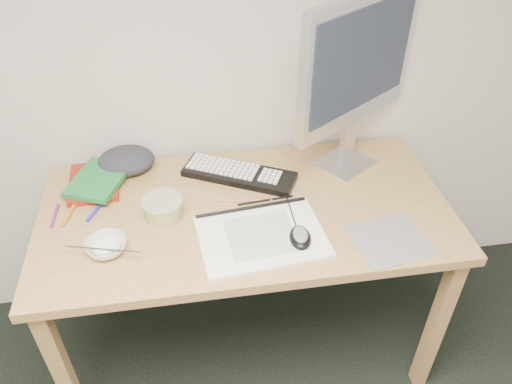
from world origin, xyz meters
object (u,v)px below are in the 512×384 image
monitor (358,65)px  rice_bowl (107,247)px  keyboard (239,174)px  desk (246,226)px  sketchpad (262,236)px

monitor → rice_bowl: monitor is taller
rice_bowl → keyboard: bearing=35.0°
keyboard → rice_bowl: bearing=-117.7°
desk → keyboard: size_ratio=3.38×
sketchpad → desk: bearing=95.7°
desk → rice_bowl: size_ratio=11.09×
keyboard → monitor: (0.41, 0.02, 0.39)m
desk → keyboard: 0.20m
desk → sketchpad: 0.18m
rice_bowl → monitor: bearing=21.5°
sketchpad → rice_bowl: (-0.48, 0.02, 0.01)m
monitor → rice_bowl: 1.01m
desk → monitor: 0.67m
desk → rice_bowl: rice_bowl is taller
keyboard → rice_bowl: rice_bowl is taller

